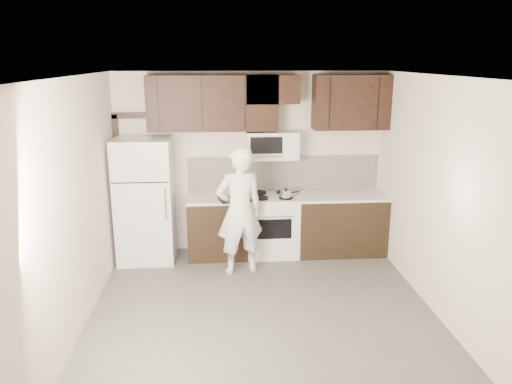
{
  "coord_description": "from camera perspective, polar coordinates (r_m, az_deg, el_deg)",
  "views": [
    {
      "loc": [
        -0.48,
        -5.11,
        2.88
      ],
      "look_at": [
        -0.02,
        0.9,
        1.26
      ],
      "focal_mm": 35.0,
      "sensor_mm": 36.0,
      "label": 1
    }
  ],
  "objects": [
    {
      "name": "stove",
      "position": [
        7.49,
        1.86,
        -3.77
      ],
      "size": [
        0.76,
        0.66,
        0.94
      ],
      "color": "silver",
      "rests_on": "floor"
    },
    {
      "name": "door_trim",
      "position": [
        7.64,
        -15.12,
        2.21
      ],
      "size": [
        0.5,
        0.08,
        2.12
      ],
      "color": "black",
      "rests_on": "floor"
    },
    {
      "name": "backsplash",
      "position": [
        7.61,
        3.16,
        2.13
      ],
      "size": [
        2.9,
        0.02,
        0.54
      ],
      "primitive_type": "cube",
      "color": "silver",
      "rests_on": "counter_run"
    },
    {
      "name": "back_wall",
      "position": [
        7.53,
        -0.61,
        3.35
      ],
      "size": [
        4.0,
        0.0,
        4.0
      ],
      "primitive_type": "plane",
      "rotation": [
        1.57,
        0.0,
        0.0
      ],
      "color": "beige",
      "rests_on": "ground"
    },
    {
      "name": "upper_cabinets",
      "position": [
        7.24,
        1.13,
        10.33
      ],
      "size": [
        3.48,
        0.35,
        0.78
      ],
      "color": "black",
      "rests_on": "back_wall"
    },
    {
      "name": "microwave",
      "position": [
        7.31,
        1.84,
        5.38
      ],
      "size": [
        0.76,
        0.42,
        0.4
      ],
      "color": "silver",
      "rests_on": "upper_cabinets"
    },
    {
      "name": "person",
      "position": [
        6.74,
        -1.9,
        -2.17
      ],
      "size": [
        0.73,
        0.57,
        1.77
      ],
      "primitive_type": "imported",
      "rotation": [
        0.0,
        0.0,
        3.4
      ],
      "color": "silver",
      "rests_on": "floor"
    },
    {
      "name": "baking_tray",
      "position": [
        7.16,
        -2.46,
        -0.81
      ],
      "size": [
        0.5,
        0.41,
        0.02
      ],
      "primitive_type": "cube",
      "rotation": [
        0.0,
        0.0,
        0.19
      ],
      "color": "black",
      "rests_on": "counter_run"
    },
    {
      "name": "floor",
      "position": [
        5.89,
        0.9,
        -14.23
      ],
      "size": [
        4.5,
        4.5,
        0.0
      ],
      "primitive_type": "plane",
      "color": "#4E4C49",
      "rests_on": "ground"
    },
    {
      "name": "saucepan",
      "position": [
        7.22,
        3.45,
        -0.25
      ],
      "size": [
        0.29,
        0.17,
        0.16
      ],
      "color": "silver",
      "rests_on": "stove"
    },
    {
      "name": "pizza",
      "position": [
        7.16,
        -2.46,
        -0.64
      ],
      "size": [
        0.35,
        0.35,
        0.02
      ],
      "primitive_type": "cylinder",
      "rotation": [
        0.0,
        0.0,
        0.19
      ],
      "color": "beige",
      "rests_on": "baking_tray"
    },
    {
      "name": "refrigerator",
      "position": [
        7.35,
        -12.56,
        -0.92
      ],
      "size": [
        0.8,
        0.76,
        1.8
      ],
      "color": "silver",
      "rests_on": "floor"
    },
    {
      "name": "counter_run",
      "position": [
        7.53,
        4.15,
        -3.74
      ],
      "size": [
        2.95,
        0.64,
        0.91
      ],
      "color": "black",
      "rests_on": "floor"
    },
    {
      "name": "ceiling",
      "position": [
        5.14,
        1.02,
        13.05
      ],
      "size": [
        4.5,
        4.5,
        0.0
      ],
      "primitive_type": "plane",
      "rotation": [
        3.14,
        0.0,
        0.0
      ],
      "color": "white",
      "rests_on": "back_wall"
    }
  ]
}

